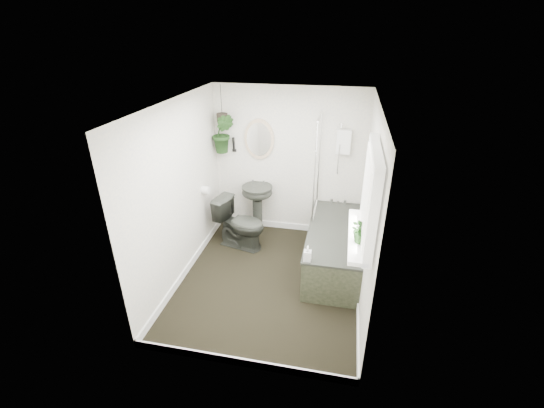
# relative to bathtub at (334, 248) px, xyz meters

# --- Properties ---
(floor) EXTENTS (2.30, 2.80, 0.02)m
(floor) POSITION_rel_bathtub_xyz_m (-0.80, -0.50, -0.30)
(floor) COLOR black
(floor) RESTS_ON ground
(ceiling) EXTENTS (2.30, 2.80, 0.02)m
(ceiling) POSITION_rel_bathtub_xyz_m (-0.80, -0.50, 2.02)
(ceiling) COLOR white
(ceiling) RESTS_ON ground
(wall_back) EXTENTS (2.30, 0.02, 2.30)m
(wall_back) POSITION_rel_bathtub_xyz_m (-0.80, 0.91, 0.86)
(wall_back) COLOR #F2E9CC
(wall_back) RESTS_ON ground
(wall_front) EXTENTS (2.30, 0.02, 2.30)m
(wall_front) POSITION_rel_bathtub_xyz_m (-0.80, -1.91, 0.86)
(wall_front) COLOR #F2E9CC
(wall_front) RESTS_ON ground
(wall_left) EXTENTS (0.02, 2.80, 2.30)m
(wall_left) POSITION_rel_bathtub_xyz_m (-1.96, -0.50, 0.86)
(wall_left) COLOR #F2E9CC
(wall_left) RESTS_ON ground
(wall_right) EXTENTS (0.02, 2.80, 2.30)m
(wall_right) POSITION_rel_bathtub_xyz_m (0.36, -0.50, 0.86)
(wall_right) COLOR #F2E9CC
(wall_right) RESTS_ON ground
(skirting) EXTENTS (2.30, 2.80, 0.10)m
(skirting) POSITION_rel_bathtub_xyz_m (-0.80, -0.50, -0.24)
(skirting) COLOR white
(skirting) RESTS_ON floor
(bathtub) EXTENTS (0.72, 1.72, 0.58)m
(bathtub) POSITION_rel_bathtub_xyz_m (0.00, 0.00, 0.00)
(bathtub) COLOR #272A24
(bathtub) RESTS_ON floor
(bath_screen) EXTENTS (0.04, 0.72, 1.40)m
(bath_screen) POSITION_rel_bathtub_xyz_m (-0.33, 0.49, 0.99)
(bath_screen) COLOR silver
(bath_screen) RESTS_ON bathtub
(shower_box) EXTENTS (0.20, 0.10, 0.35)m
(shower_box) POSITION_rel_bathtub_xyz_m (0.00, 0.84, 1.26)
(shower_box) COLOR white
(shower_box) RESTS_ON wall_back
(oval_mirror) EXTENTS (0.46, 0.03, 0.62)m
(oval_mirror) POSITION_rel_bathtub_xyz_m (-1.25, 0.87, 1.21)
(oval_mirror) COLOR tan
(oval_mirror) RESTS_ON wall_back
(wall_sconce) EXTENTS (0.04, 0.04, 0.22)m
(wall_sconce) POSITION_rel_bathtub_xyz_m (-1.65, 0.86, 1.11)
(wall_sconce) COLOR black
(wall_sconce) RESTS_ON wall_back
(toilet_roll_holder) EXTENTS (0.11, 0.11, 0.11)m
(toilet_roll_holder) POSITION_rel_bathtub_xyz_m (-1.90, 0.20, 0.61)
(toilet_roll_holder) COLOR white
(toilet_roll_holder) RESTS_ON wall_left
(window_recess) EXTENTS (0.08, 1.00, 0.90)m
(window_recess) POSITION_rel_bathtub_xyz_m (0.29, -1.20, 1.36)
(window_recess) COLOR white
(window_recess) RESTS_ON wall_right
(window_sill) EXTENTS (0.18, 1.00, 0.04)m
(window_sill) POSITION_rel_bathtub_xyz_m (0.22, -1.20, 0.94)
(window_sill) COLOR white
(window_sill) RESTS_ON wall_right
(window_blinds) EXTENTS (0.01, 0.86, 0.76)m
(window_blinds) POSITION_rel_bathtub_xyz_m (0.24, -1.20, 1.36)
(window_blinds) COLOR white
(window_blinds) RESTS_ON wall_right
(toilet) EXTENTS (0.83, 0.59, 0.77)m
(toilet) POSITION_rel_bathtub_xyz_m (-1.40, 0.24, 0.09)
(toilet) COLOR #272A24
(toilet) RESTS_ON floor
(pedestal_sink) EXTENTS (0.53, 0.47, 0.81)m
(pedestal_sink) POSITION_rel_bathtub_xyz_m (-1.25, 0.69, 0.12)
(pedestal_sink) COLOR #272A24
(pedestal_sink) RESTS_ON floor
(sill_plant) EXTENTS (0.28, 0.26, 0.25)m
(sill_plant) POSITION_rel_bathtub_xyz_m (0.24, -1.35, 1.08)
(sill_plant) COLOR black
(sill_plant) RESTS_ON window_sill
(hanging_plant) EXTENTS (0.35, 0.30, 0.59)m
(hanging_plant) POSITION_rel_bathtub_xyz_m (-1.77, 0.75, 1.31)
(hanging_plant) COLOR black
(hanging_plant) RESTS_ON ceiling
(soap_bottle) EXTENTS (0.09, 0.09, 0.19)m
(soap_bottle) POSITION_rel_bathtub_xyz_m (-0.29, -0.79, 0.39)
(soap_bottle) COLOR #2A2122
(soap_bottle) RESTS_ON bathtub
(hanging_pot) EXTENTS (0.16, 0.16, 0.12)m
(hanging_pot) POSITION_rel_bathtub_xyz_m (-1.77, 0.75, 1.54)
(hanging_pot) COLOR black
(hanging_pot) RESTS_ON ceiling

